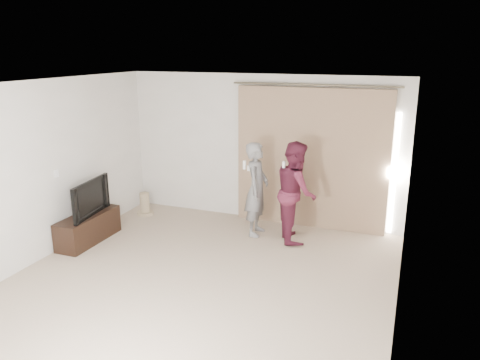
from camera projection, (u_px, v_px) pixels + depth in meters
name	position (u px, v px, depth m)	size (l,w,h in m)	color
floor	(196.00, 286.00, 6.16)	(5.50, 5.50, 0.00)	tan
wall_back	(262.00, 149.00, 8.28)	(5.00, 0.04, 2.60)	beige
wall_left	(35.00, 173.00, 6.65)	(0.04, 5.50, 2.60)	beige
ceiling	(190.00, 85.00, 5.45)	(5.00, 5.50, 0.01)	silver
curtain	(312.00, 159.00, 7.93)	(2.80, 0.11, 2.46)	tan
tv_console	(88.00, 228.00, 7.53)	(0.41, 1.18, 0.45)	black
tv	(86.00, 198.00, 7.39)	(1.00, 0.13, 0.57)	black
scratching_post	(145.00, 206.00, 8.77)	(0.31, 0.31, 0.42)	#C6B187
person_man	(257.00, 189.00, 7.69)	(0.41, 0.59, 1.56)	slate
person_woman	(296.00, 192.00, 7.45)	(0.88, 0.97, 1.62)	#5B1D31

